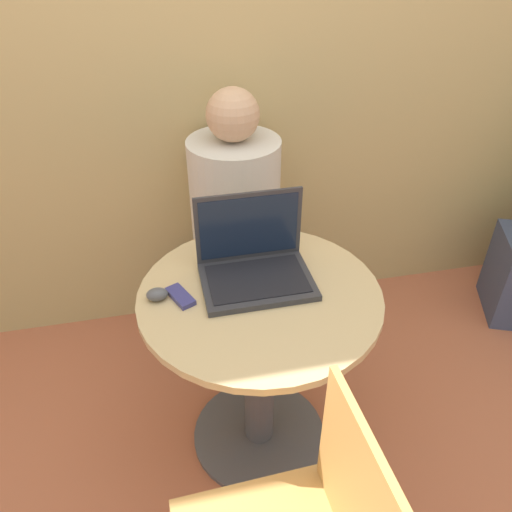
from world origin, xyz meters
The scene contains 7 objects.
ground_plane centered at (0.00, 0.00, 0.00)m, with size 12.00×12.00×0.00m, color #B26042.
back_wall centered at (0.00, 0.84, 1.30)m, with size 7.00×0.05×2.60m.
round_table centered at (0.00, 0.00, 0.47)m, with size 0.74×0.74×0.71m.
laptop centered at (0.00, 0.08, 0.76)m, with size 0.34×0.25×0.26m.
cell_phone centered at (-0.24, 0.02, 0.72)m, with size 0.09×0.12×0.02m.
computer_mouse centered at (-0.30, 0.03, 0.73)m, with size 0.06×0.05×0.04m.
person_seated centered at (0.05, 0.69, 0.47)m, with size 0.42×0.59×1.14m.
Camera 1 is at (-0.26, -1.14, 1.67)m, focal length 35.00 mm.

